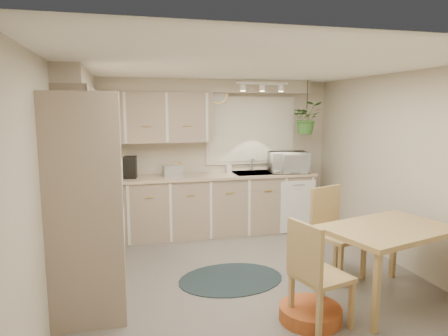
{
  "coord_description": "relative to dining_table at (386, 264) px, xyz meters",
  "views": [
    {
      "loc": [
        -1.31,
        -4.17,
        1.95
      ],
      "look_at": [
        -0.13,
        0.55,
        1.23
      ],
      "focal_mm": 32.0,
      "sensor_mm": 36.0,
      "label": 1
    }
  ],
  "objects": [
    {
      "name": "counter_left",
      "position": [
        -2.9,
        1.71,
        0.53
      ],
      "size": [
        0.64,
        1.89,
        0.04
      ],
      "primitive_type": "cube",
      "color": "#C3AB8E",
      "rests_on": "base_cab_left"
    },
    {
      "name": "base_cab_left",
      "position": [
        -2.91,
        1.71,
        0.06
      ],
      "size": [
        0.6,
        1.85,
        0.9
      ],
      "primitive_type": "cube",
      "color": "gray",
      "rests_on": "floor"
    },
    {
      "name": "track_light_bar",
      "position": [
        -0.51,
        2.39,
        1.94
      ],
      "size": [
        0.8,
        0.04,
        0.04
      ],
      "primitive_type": "cube",
      "color": "silver",
      "rests_on": "ceiling"
    },
    {
      "name": "wall_back",
      "position": [
        -1.21,
        2.94,
        0.81
      ],
      "size": [
        4.0,
        0.04,
        2.4
      ],
      "primitive_type": "cube",
      "color": "#B9AF99",
      "rests_on": "floor"
    },
    {
      "name": "wall_clock",
      "position": [
        -1.06,
        2.91,
        1.79
      ],
      "size": [
        0.3,
        0.03,
        0.3
      ],
      "primitive_type": "cylinder",
      "rotation": [
        1.57,
        0.0,
        0.0
      ],
      "color": "gold",
      "rests_on": "wall_back"
    },
    {
      "name": "pet_bed",
      "position": [
        -0.91,
        -0.16,
        -0.33
      ],
      "size": [
        0.74,
        0.74,
        0.13
      ],
      "primitive_type": "cylinder",
      "rotation": [
        0.0,
        0.0,
        0.34
      ],
      "color": "#A74821",
      "rests_on": "floor"
    },
    {
      "name": "upper_cab_back",
      "position": [
        -2.21,
        2.76,
        1.43
      ],
      "size": [
        2.0,
        0.35,
        0.75
      ],
      "primitive_type": "cube",
      "color": "gray",
      "rests_on": "wall_back"
    },
    {
      "name": "wall_oven_face",
      "position": [
        -2.57,
        0.46,
        0.66
      ],
      "size": [
        0.02,
        0.56,
        0.58
      ],
      "primitive_type": "cube",
      "color": "silver",
      "rests_on": "oven_stack"
    },
    {
      "name": "hanging_plant",
      "position": [
        0.29,
        2.54,
        1.36
      ],
      "size": [
        0.55,
        0.59,
        0.4
      ],
      "primitive_type": "imported",
      "rotation": [
        0.0,
        0.0,
        -0.19
      ],
      "color": "#396D2B",
      "rests_on": "ceiling"
    },
    {
      "name": "counter_back",
      "position": [
        -1.41,
        2.63,
        0.53
      ],
      "size": [
        3.64,
        0.64,
        0.04
      ],
      "primitive_type": "cube",
      "color": "#C3AB8E",
      "rests_on": "base_cab_back"
    },
    {
      "name": "wall_right",
      "position": [
        0.79,
        0.84,
        0.81
      ],
      "size": [
        0.04,
        4.2,
        2.4
      ],
      "primitive_type": "cube",
      "color": "#B9AF99",
      "rests_on": "floor"
    },
    {
      "name": "wall_front",
      "position": [
        -1.21,
        -1.26,
        0.81
      ],
      "size": [
        4.0,
        0.04,
        2.4
      ],
      "primitive_type": "cube",
      "color": "#B9AF99",
      "rests_on": "floor"
    },
    {
      "name": "upper_cab_left",
      "position": [
        -3.04,
        1.84,
        1.43
      ],
      "size": [
        0.35,
        2.0,
        0.75
      ],
      "primitive_type": "cube",
      "color": "gray",
      "rests_on": "wall_left"
    },
    {
      "name": "ceiling",
      "position": [
        -1.21,
        0.84,
        2.01
      ],
      "size": [
        4.2,
        4.2,
        0.0
      ],
      "primitive_type": "plane",
      "color": "white",
      "rests_on": "wall_back"
    },
    {
      "name": "wall_left",
      "position": [
        -3.21,
        0.84,
        0.81
      ],
      "size": [
        0.04,
        4.2,
        2.4
      ],
      "primitive_type": "cube",
      "color": "#B9AF99",
      "rests_on": "floor"
    },
    {
      "name": "microwave",
      "position": [
        0.0,
        2.54,
        0.75
      ],
      "size": [
        0.64,
        0.41,
        0.41
      ],
      "primitive_type": "imported",
      "rotation": [
        0.0,
        0.0,
        -0.13
      ],
      "color": "silver",
      "rests_on": "counter_back"
    },
    {
      "name": "dining_table",
      "position": [
        0.0,
        0.0,
        0.0
      ],
      "size": [
        1.42,
        1.13,
        0.79
      ],
      "primitive_type": "cube",
      "rotation": [
        0.0,
        0.0,
        0.26
      ],
      "color": "tan",
      "rests_on": "floor"
    },
    {
      "name": "floor",
      "position": [
        -1.21,
        0.84,
        -0.39
      ],
      "size": [
        4.2,
        4.2,
        0.0
      ],
      "primitive_type": "plane",
      "color": "#635F57",
      "rests_on": "ground"
    },
    {
      "name": "base_cab_back",
      "position": [
        -1.41,
        2.64,
        0.06
      ],
      "size": [
        3.6,
        0.6,
        0.9
      ],
      "primitive_type": "cube",
      "color": "gray",
      "rests_on": "floor"
    },
    {
      "name": "window_frame",
      "position": [
        -0.51,
        2.92,
        1.21
      ],
      "size": [
        1.5,
        0.02,
        1.1
      ],
      "primitive_type": "cube",
      "color": "beige",
      "rests_on": "wall_back"
    },
    {
      "name": "dishwasher_front",
      "position": [
        0.09,
        2.33,
        0.03
      ],
      "size": [
        0.58,
        0.02,
        0.83
      ],
      "primitive_type": "cube",
      "color": "silver",
      "rests_on": "base_cab_back"
    },
    {
      "name": "soffit_back",
      "position": [
        -1.41,
        2.79,
        1.91
      ],
      "size": [
        3.6,
        0.3,
        0.2
      ],
      "primitive_type": "cube",
      "color": "#B9AF99",
      "rests_on": "wall_back"
    },
    {
      "name": "window_blinds",
      "position": [
        -0.51,
        2.91,
        1.21
      ],
      "size": [
        1.4,
        0.02,
        1.0
      ],
      "primitive_type": "cube",
      "color": "white",
      "rests_on": "wall_back"
    },
    {
      "name": "braided_rug",
      "position": [
        -1.39,
        0.89,
        -0.39
      ],
      "size": [
        1.28,
        1.0,
        0.01
      ],
      "primitive_type": "ellipsoid",
      "rotation": [
        0.0,
        0.0,
        0.07
      ],
      "color": "black",
      "rests_on": "floor"
    },
    {
      "name": "toaster",
      "position": [
        -1.84,
        2.66,
        0.63
      ],
      "size": [
        0.29,
        0.19,
        0.17
      ],
      "primitive_type": "cube",
      "rotation": [
        0.0,
        0.0,
        0.1
      ],
      "color": "#A7A9AF",
      "rests_on": "counter_back"
    },
    {
      "name": "chair_left",
      "position": [
        -0.85,
        -0.25,
        0.1
      ],
      "size": [
        0.56,
        0.56,
        0.98
      ],
      "primitive_type": "cube",
      "rotation": [
        0.0,
        0.0,
        -1.31
      ],
      "color": "tan",
      "rests_on": "floor"
    },
    {
      "name": "cooktop",
      "position": [
        -2.89,
        1.14,
        0.55
      ],
      "size": [
        0.52,
        0.58,
        0.02
      ],
      "primitive_type": "cube",
      "color": "silver",
      "rests_on": "counter_left"
    },
    {
      "name": "range_hood",
      "position": [
        -2.91,
        1.14,
        1.01
      ],
      "size": [
        0.4,
        0.6,
        0.14
      ],
      "primitive_type": "cube",
      "color": "silver",
      "rests_on": "upper_cab_left"
    },
    {
      "name": "soap_bottle",
      "position": [
        -0.93,
        2.79,
        0.59
      ],
      "size": [
        0.12,
        0.19,
        0.08
      ],
      "primitive_type": "imported",
      "rotation": [
        0.0,
        0.0,
        0.23
      ],
      "color": "silver",
      "rests_on": "counter_back"
    },
    {
      "name": "chair_back",
      "position": [
        -0.16,
        0.66,
        0.13
      ],
      "size": [
        0.63,
        0.63,
        1.04
      ],
      "primitive_type": "cube",
      "rotation": [
        0.0,
        0.0,
        3.49
      ],
      "color": "tan",
      "rests_on": "floor"
    },
    {
      "name": "soffit_left",
      "position": [
        -3.06,
        1.84,
        1.91
      ],
      "size": [
        0.3,
        2.0,
        0.2
      ],
      "primitive_type": "cube",
      "color": "#B9AF99",
      "rests_on": "wall_left"
    },
    {
      "name": "oven_stack",
      "position": [
        -2.89,
        0.46,
        0.66
      ],
      "size": [
        0.65,
        0.65,
        2.1
      ],
      "primitive_type": "cube",
      "color": "gray",
      "rests_on": "floor"
    },
    {
      "name": "coffee_maker",
      "position": [
        -2.46,
        2.64,
        0.71
      ],
      "size": [
        0.21,
        0.24,
        0.32
      ],
      "primitive_type": "cube",
      "rotation": [
        0.0,
        0.0,
        -0.13
      ],
      "color": "black",
      "rests_on": "counter_back"
    },
    {
      "name": "sink",
      "position": [
        -0.51,
        2.64,
        0.51
      ],
      "size": [
        0.7,
        0.48,
        0.1
      ],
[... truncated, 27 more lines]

